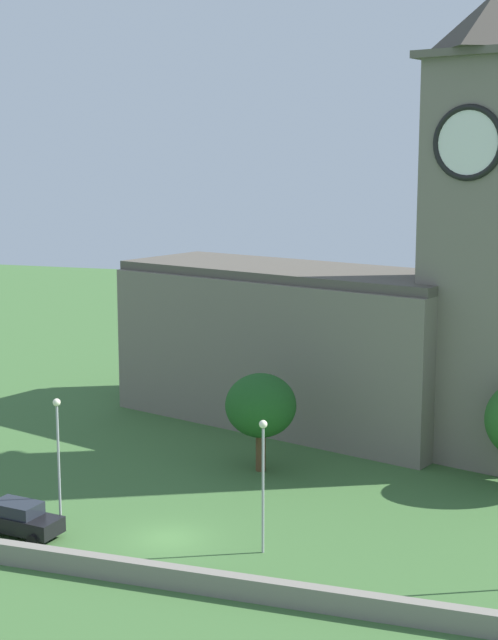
# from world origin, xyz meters

# --- Properties ---
(ground_plane) EXTENTS (200.00, 200.00, 0.00)m
(ground_plane) POSITION_xyz_m (0.00, 15.00, 0.00)
(ground_plane) COLOR #3D6633
(church) EXTENTS (35.12, 19.65, 31.56)m
(church) POSITION_xyz_m (4.36, 24.22, 9.14)
(church) COLOR slate
(church) RESTS_ON ground
(quay_barrier) EXTENTS (54.89, 0.70, 1.13)m
(quay_barrier) POSITION_xyz_m (0.00, -5.61, 0.57)
(quay_barrier) COLOR gray
(quay_barrier) RESTS_ON ground
(car_black) EXTENTS (5.02, 2.79, 1.92)m
(car_black) POSITION_xyz_m (-8.07, -2.18, 0.97)
(car_black) COLOR black
(car_black) RESTS_ON ground
(streetlamp_west_mid) EXTENTS (0.44, 0.44, 7.67)m
(streetlamp_west_mid) POSITION_xyz_m (-6.31, -0.73, 5.05)
(streetlamp_west_mid) COLOR #9EA0A5
(streetlamp_west_mid) RESTS_ON ground
(streetlamp_central) EXTENTS (0.44, 0.44, 7.32)m
(streetlamp_central) POSITION_xyz_m (5.53, -0.13, 4.86)
(streetlamp_central) COLOR #9EA0A5
(streetlamp_central) RESTS_ON ground
(tree_churchyard) EXTENTS (4.76, 4.76, 6.67)m
(tree_churchyard) POSITION_xyz_m (1.26, 12.79, 4.49)
(tree_churchyard) COLOR brown
(tree_churchyard) RESTS_ON ground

